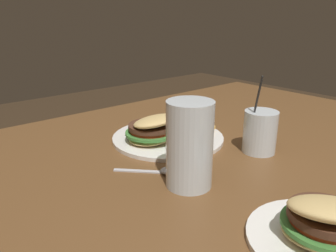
# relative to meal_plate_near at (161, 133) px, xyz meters

# --- Properties ---
(dining_table) EXTENTS (1.54, 1.28, 0.75)m
(dining_table) POSITION_rel_meal_plate_near_xyz_m (-0.05, 0.25, -0.13)
(dining_table) COLOR brown
(dining_table) RESTS_ON ground_plane
(meal_plate_near) EXTENTS (0.30, 0.30, 0.09)m
(meal_plate_near) POSITION_rel_meal_plate_near_xyz_m (0.00, 0.00, 0.00)
(meal_plate_near) COLOR white
(meal_plate_near) RESTS_ON dining_table
(beer_glass) EXTENTS (0.09, 0.09, 0.17)m
(beer_glass) POSITION_rel_meal_plate_near_xyz_m (0.11, 0.22, 0.06)
(beer_glass) COLOR silver
(beer_glass) RESTS_ON dining_table
(juice_glass) EXTENTS (0.08, 0.08, 0.20)m
(juice_glass) POSITION_rel_meal_plate_near_xyz_m (-0.14, 0.21, 0.03)
(juice_glass) COLOR silver
(juice_glass) RESTS_ON dining_table
(spoon) EXTENTS (0.12, 0.13, 0.01)m
(spoon) POSITION_rel_meal_plate_near_xyz_m (0.11, 0.15, -0.02)
(spoon) COLOR silver
(spoon) RESTS_ON dining_table
(meal_plate_far) EXTENTS (0.22, 0.22, 0.09)m
(meal_plate_far) POSITION_rel_meal_plate_near_xyz_m (0.08, 0.48, 0.01)
(meal_plate_far) COLOR white
(meal_plate_far) RESTS_ON dining_table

